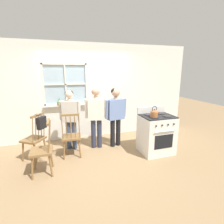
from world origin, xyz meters
The scene contains 12 objects.
ground_plane centered at (0.00, 0.00, 0.00)m, with size 16.00×16.00×0.00m, color #937551.
wall_back centered at (0.03, 1.40, 1.34)m, with size 6.40×0.16×2.70m.
chair_by_window centered at (-1.36, 0.38, 0.47)m, with size 0.57×0.57×1.05m.
chair_near_wall centered at (-1.15, -0.27, 0.47)m, with size 0.42×0.43×1.05m.
chair_center_cluster centered at (-0.56, 0.27, 0.47)m, with size 0.46×0.44×1.05m.
person_elderly_left centered at (-0.52, 0.68, 0.89)m, with size 0.53×0.30×1.49m.
person_teen_center centered at (0.09, 0.55, 0.95)m, with size 0.56×0.29×1.56m.
person_adult_right centered at (0.59, 0.50, 0.94)m, with size 0.59×0.28×1.53m.
stove centered at (1.41, -0.14, 0.47)m, with size 0.75×0.68×1.08m.
kettle centered at (1.24, -0.27, 1.02)m, with size 0.21×0.17×0.25m.
potted_plant centered at (-0.75, 1.31, 1.10)m, with size 0.12×0.12×0.22m.
handbag centered at (-1.16, 0.25, 0.88)m, with size 0.25×0.25×0.31m.
Camera 1 is at (-0.82, -3.59, 1.97)m, focal length 28.00 mm.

